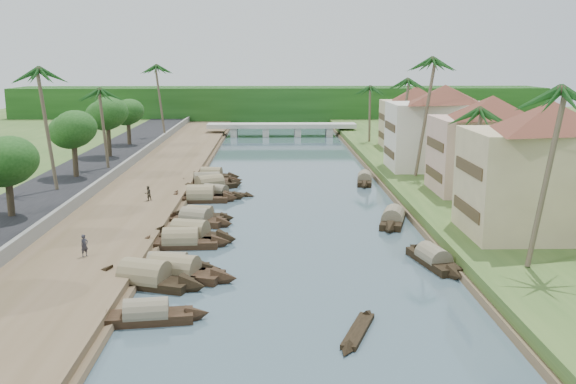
{
  "coord_description": "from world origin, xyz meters",
  "views": [
    {
      "loc": [
        -1.88,
        -49.28,
        14.49
      ],
      "look_at": [
        -0.36,
        10.48,
        2.0
      ],
      "focal_mm": 40.0,
      "sensor_mm": 36.0,
      "label": 1
    }
  ],
  "objects_px": {
    "bridge": "(282,127)",
    "building_near": "(548,168)",
    "sampan_1": "(145,279)",
    "sampan_0": "(146,315)",
    "person_near": "(84,246)"
  },
  "relations": [
    {
      "from": "bridge",
      "to": "building_near",
      "type": "relative_size",
      "value": 1.89
    },
    {
      "from": "building_near",
      "to": "sampan_0",
      "type": "xyz_separation_m",
      "value": [
        -27.93,
        -13.46,
        -5.98
      ]
    },
    {
      "from": "sampan_0",
      "to": "person_near",
      "type": "distance_m",
      "value": 11.63
    },
    {
      "from": "bridge",
      "to": "building_near",
      "type": "bearing_deg",
      "value": -75.61
    },
    {
      "from": "person_near",
      "to": "bridge",
      "type": "bearing_deg",
      "value": 26.96
    },
    {
      "from": "bridge",
      "to": "building_near",
      "type": "distance_m",
      "value": 76.54
    },
    {
      "from": "bridge",
      "to": "person_near",
      "type": "distance_m",
      "value": 79.11
    },
    {
      "from": "bridge",
      "to": "person_near",
      "type": "relative_size",
      "value": 17.45
    },
    {
      "from": "bridge",
      "to": "person_near",
      "type": "xyz_separation_m",
      "value": [
        -15.08,
        -77.66,
        -0.12
      ]
    },
    {
      "from": "sampan_1",
      "to": "person_near",
      "type": "height_order",
      "value": "person_near"
    },
    {
      "from": "bridge",
      "to": "building_near",
      "type": "xyz_separation_m",
      "value": [
        18.99,
        -74.0,
        4.66
      ]
    },
    {
      "from": "sampan_1",
      "to": "person_near",
      "type": "distance_m",
      "value": 6.29
    },
    {
      "from": "sampan_0",
      "to": "person_near",
      "type": "relative_size",
      "value": 4.58
    },
    {
      "from": "building_near",
      "to": "sampan_1",
      "type": "relative_size",
      "value": 1.65
    },
    {
      "from": "person_near",
      "to": "building_near",
      "type": "bearing_deg",
      "value": -45.92
    }
  ]
}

